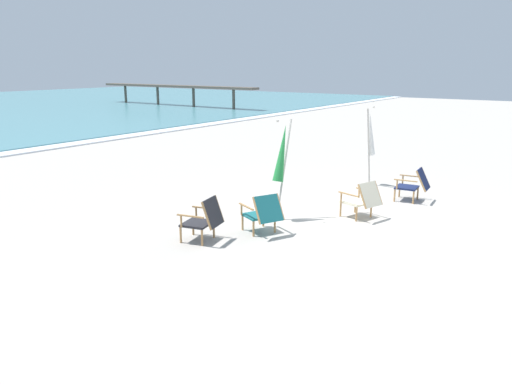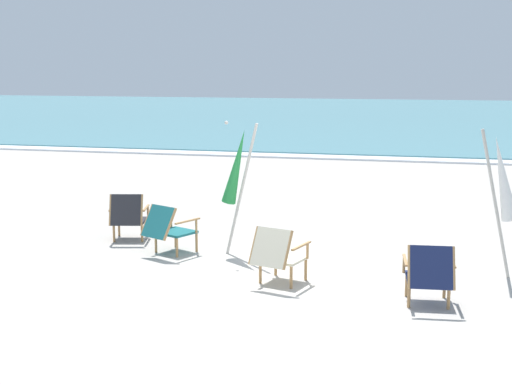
{
  "view_description": "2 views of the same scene",
  "coord_description": "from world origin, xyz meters",
  "px_view_note": "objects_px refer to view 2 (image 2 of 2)",
  "views": [
    {
      "loc": [
        -9.5,
        -4.3,
        3.11
      ],
      "look_at": [
        -1.22,
        1.5,
        0.53
      ],
      "focal_mm": 35.0,
      "sensor_mm": 36.0,
      "label": 1
    },
    {
      "loc": [
        1.83,
        -9.38,
        2.88
      ],
      "look_at": [
        -0.95,
        1.92,
        0.83
      ],
      "focal_mm": 50.0,
      "sensor_mm": 36.0,
      "label": 2
    }
  ],
  "objects_px": {
    "umbrella_furled_green": "(237,168)",
    "umbrella_furled_white": "(503,180)",
    "beach_chair_back_left": "(278,254)",
    "beach_chair_back_right": "(429,273)",
    "beach_chair_front_right": "(168,228)",
    "beach_chair_far_center": "(128,216)"
  },
  "relations": [
    {
      "from": "beach_chair_front_right",
      "to": "umbrella_furled_green",
      "type": "distance_m",
      "value": 1.42
    },
    {
      "from": "beach_chair_far_center",
      "to": "beach_chair_back_left",
      "type": "bearing_deg",
      "value": -31.27
    },
    {
      "from": "beach_chair_far_center",
      "to": "umbrella_furled_white",
      "type": "bearing_deg",
      "value": -6.86
    },
    {
      "from": "beach_chair_back_left",
      "to": "beach_chair_back_right",
      "type": "distance_m",
      "value": 2.01
    },
    {
      "from": "umbrella_furled_green",
      "to": "beach_chair_front_right",
      "type": "bearing_deg",
      "value": -166.56
    },
    {
      "from": "beach_chair_front_right",
      "to": "beach_chair_far_center",
      "type": "height_order",
      "value": "beach_chair_far_center"
    },
    {
      "from": "umbrella_furled_green",
      "to": "umbrella_furled_white",
      "type": "bearing_deg",
      "value": -4.66
    },
    {
      "from": "beach_chair_back_right",
      "to": "beach_chair_far_center",
      "type": "relative_size",
      "value": 0.97
    },
    {
      "from": "beach_chair_back_right",
      "to": "beach_chair_far_center",
      "type": "distance_m",
      "value": 5.37
    },
    {
      "from": "beach_chair_back_right",
      "to": "beach_chair_far_center",
      "type": "xyz_separation_m",
      "value": [
        -4.89,
        2.22,
        0.01
      ]
    },
    {
      "from": "beach_chair_back_right",
      "to": "umbrella_furled_white",
      "type": "height_order",
      "value": "umbrella_furled_white"
    },
    {
      "from": "beach_chair_back_left",
      "to": "beach_chair_back_right",
      "type": "relative_size",
      "value": 1.09
    },
    {
      "from": "beach_chair_back_right",
      "to": "umbrella_furled_white",
      "type": "xyz_separation_m",
      "value": [
        0.92,
        1.52,
        0.94
      ]
    },
    {
      "from": "beach_chair_front_right",
      "to": "umbrella_furled_white",
      "type": "relative_size",
      "value": 0.45
    },
    {
      "from": "umbrella_furled_white",
      "to": "beach_chair_front_right",
      "type": "bearing_deg",
      "value": 179.25
    },
    {
      "from": "beach_chair_back_left",
      "to": "umbrella_furled_white",
      "type": "height_order",
      "value": "umbrella_furled_white"
    },
    {
      "from": "beach_chair_far_center",
      "to": "beach_chair_front_right",
      "type": "bearing_deg",
      "value": -33.86
    },
    {
      "from": "beach_chair_back_left",
      "to": "beach_chair_back_right",
      "type": "xyz_separation_m",
      "value": [
        1.97,
        -0.44,
        -0.0
      ]
    },
    {
      "from": "beach_chair_front_right",
      "to": "umbrella_furled_green",
      "type": "bearing_deg",
      "value": 13.44
    },
    {
      "from": "beach_chair_back_left",
      "to": "beach_chair_back_right",
      "type": "height_order",
      "value": "beach_chair_back_left"
    },
    {
      "from": "umbrella_furled_white",
      "to": "beach_chair_far_center",
      "type": "bearing_deg",
      "value": 173.14
    },
    {
      "from": "umbrella_furled_green",
      "to": "beach_chair_back_right",
      "type": "bearing_deg",
      "value": -32.21
    }
  ]
}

